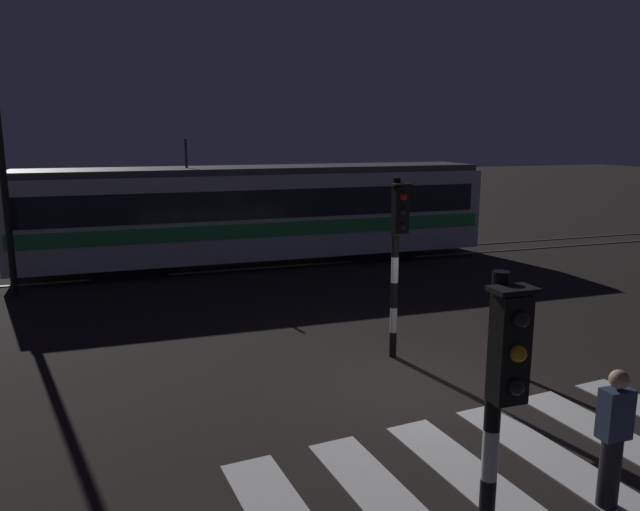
% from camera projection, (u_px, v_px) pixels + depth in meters
% --- Properties ---
extents(ground_plane, '(120.00, 120.00, 0.00)m').
position_uv_depth(ground_plane, '(421.00, 388.00, 10.48)').
color(ground_plane, black).
extents(rail_near, '(80.00, 0.12, 0.03)m').
position_uv_depth(rail_near, '(275.00, 267.00, 19.89)').
color(rail_near, '#59595E').
rests_on(rail_near, ground).
extents(rail_far, '(80.00, 0.12, 0.03)m').
position_uv_depth(rail_far, '(265.00, 259.00, 21.22)').
color(rail_far, '#59595E').
rests_on(rail_far, ground).
extents(crosswalk_zebra, '(7.44, 5.28, 0.02)m').
position_uv_depth(crosswalk_zebra, '(553.00, 496.00, 7.36)').
color(crosswalk_zebra, silver).
rests_on(crosswalk_zebra, ground).
extents(traffic_light_kerb_mid_left, '(0.36, 0.42, 3.23)m').
position_uv_depth(traffic_light_kerb_mid_left, '(500.00, 403.00, 5.03)').
color(traffic_light_kerb_mid_left, black).
rests_on(traffic_light_kerb_mid_left, ground).
extents(traffic_light_median_centre, '(0.36, 0.42, 3.51)m').
position_uv_depth(traffic_light_median_centre, '(397.00, 242.00, 11.44)').
color(traffic_light_median_centre, black).
rests_on(traffic_light_median_centre, ground).
extents(tram, '(15.45, 2.58, 4.15)m').
position_uv_depth(tram, '(259.00, 212.00, 20.10)').
color(tram, silver).
rests_on(tram, ground).
extents(pedestrian_waiting_at_kerb, '(0.36, 0.24, 1.71)m').
position_uv_depth(pedestrian_waiting_at_kerb, '(613.00, 438.00, 6.99)').
color(pedestrian_waiting_at_kerb, black).
rests_on(pedestrian_waiting_at_kerb, ground).
extents(bollard_island_edge, '(0.12, 0.12, 1.11)m').
position_uv_depth(bollard_island_edge, '(509.00, 343.00, 11.10)').
color(bollard_island_edge, black).
rests_on(bollard_island_edge, ground).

